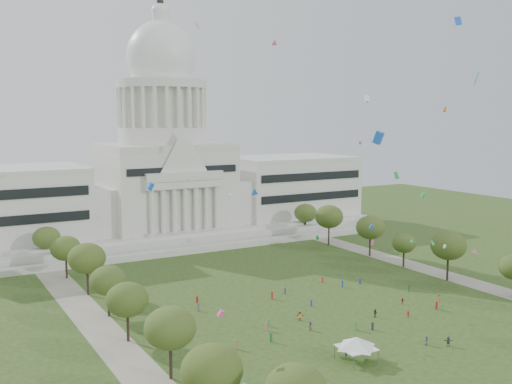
# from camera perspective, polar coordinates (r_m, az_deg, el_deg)

# --- Properties ---
(ground) EXTENTS (400.00, 400.00, 0.00)m
(ground) POSITION_cam_1_polar(r_m,az_deg,el_deg) (131.02, 10.06, -12.66)
(ground) COLOR #2D4219
(ground) RESTS_ON ground
(capitol) EXTENTS (160.00, 64.50, 91.30)m
(capitol) POSITION_cam_1_polar(r_m,az_deg,el_deg) (223.60, -8.76, 1.48)
(capitol) COLOR beige
(capitol) RESTS_ON ground
(path_left) EXTENTS (8.00, 160.00, 0.04)m
(path_left) POSITION_cam_1_polar(r_m,az_deg,el_deg) (135.58, -14.96, -12.10)
(path_left) COLOR gray
(path_left) RESTS_ON ground
(path_right) EXTENTS (8.00, 160.00, 0.04)m
(path_right) POSITION_cam_1_polar(r_m,az_deg,el_deg) (183.47, 15.65, -7.02)
(path_right) COLOR gray
(path_right) RESTS_ON ground
(row_tree_l_0) EXTENTS (8.85, 8.85, 12.59)m
(row_tree_l_0) POSITION_cam_1_polar(r_m,az_deg,el_deg) (87.67, -4.23, -16.57)
(row_tree_l_0) COLOR black
(row_tree_l_0) RESTS_ON ground
(row_tree_l_1) EXTENTS (8.86, 8.86, 12.59)m
(row_tree_l_1) POSITION_cam_1_polar(r_m,az_deg,el_deg) (104.08, -8.18, -12.71)
(row_tree_l_1) COLOR black
(row_tree_l_1) RESTS_ON ground
(row_tree_l_2) EXTENTS (8.42, 8.42, 11.97)m
(row_tree_l_2) POSITION_cam_1_polar(r_m,az_deg,el_deg) (122.09, -12.17, -9.99)
(row_tree_l_2) COLOR black
(row_tree_l_2) RESTS_ON ground
(row_tree_r_2) EXTENTS (9.55, 9.55, 13.58)m
(row_tree_r_2) POSITION_cam_1_polar(r_m,az_deg,el_deg) (170.22, 17.86, -4.88)
(row_tree_r_2) COLOR black
(row_tree_r_2) RESTS_ON ground
(row_tree_l_3) EXTENTS (8.12, 8.12, 11.55)m
(row_tree_l_3) POSITION_cam_1_polar(r_m,az_deg,el_deg) (137.75, -13.91, -8.19)
(row_tree_l_3) COLOR black
(row_tree_l_3) RESTS_ON ground
(row_tree_r_3) EXTENTS (7.01, 7.01, 9.98)m
(row_tree_r_3) POSITION_cam_1_polar(r_m,az_deg,el_deg) (182.53, 13.92, -4.77)
(row_tree_r_3) COLOR black
(row_tree_r_3) RESTS_ON ground
(row_tree_l_4) EXTENTS (9.29, 9.29, 13.21)m
(row_tree_l_4) POSITION_cam_1_polar(r_m,az_deg,el_deg) (154.84, -15.81, -6.09)
(row_tree_l_4) COLOR black
(row_tree_l_4) RESTS_ON ground
(row_tree_r_4) EXTENTS (9.19, 9.19, 13.06)m
(row_tree_r_4) POSITION_cam_1_polar(r_m,az_deg,el_deg) (193.63, 10.84, -3.33)
(row_tree_r_4) COLOR black
(row_tree_r_4) RESTS_ON ground
(row_tree_l_5) EXTENTS (8.33, 8.33, 11.85)m
(row_tree_l_5) POSITION_cam_1_polar(r_m,az_deg,el_deg) (172.52, -17.67, -5.14)
(row_tree_l_5) COLOR black
(row_tree_l_5) RESTS_ON ground
(row_tree_r_5) EXTENTS (9.82, 9.82, 13.96)m
(row_tree_r_5) POSITION_cam_1_polar(r_m,az_deg,el_deg) (208.21, 6.97, -2.34)
(row_tree_r_5) COLOR black
(row_tree_r_5) RESTS_ON ground
(row_tree_l_6) EXTENTS (8.19, 8.19, 11.64)m
(row_tree_l_6) POSITION_cam_1_polar(r_m,az_deg,el_deg) (189.69, -19.32, -4.15)
(row_tree_l_6) COLOR black
(row_tree_l_6) RESTS_ON ground
(row_tree_r_6) EXTENTS (8.42, 8.42, 11.97)m
(row_tree_r_6) POSITION_cam_1_polar(r_m,az_deg,el_deg) (224.24, 4.73, -2.00)
(row_tree_r_6) COLOR black
(row_tree_r_6) RESTS_ON ground
(event_tent) EXTENTS (8.78, 8.78, 4.65)m
(event_tent) POSITION_cam_1_polar(r_m,az_deg,el_deg) (113.38, 9.55, -13.91)
(event_tent) COLOR #4C4C4C
(event_tent) RESTS_ON ground
(person_0) EXTENTS (0.85, 0.91, 1.57)m
(person_0) POSITION_cam_1_polar(r_m,az_deg,el_deg) (157.42, 17.03, -9.16)
(person_0) COLOR olive
(person_0) RESTS_ON ground
(person_2) EXTENTS (0.94, 0.91, 1.67)m
(person_2) POSITION_cam_1_polar(r_m,az_deg,el_deg) (159.00, 14.40, -8.88)
(person_2) COLOR #33723F
(person_2) RESTS_ON ground
(person_3) EXTENTS (1.10, 1.16, 1.64)m
(person_3) POSITION_cam_1_polar(r_m,az_deg,el_deg) (139.24, 14.29, -11.21)
(person_3) COLOR #B21E1E
(person_3) RESTS_ON ground
(person_4) EXTENTS (0.75, 1.17, 1.87)m
(person_4) POSITION_cam_1_polar(r_m,az_deg,el_deg) (137.94, 11.27, -11.25)
(person_4) COLOR #26262B
(person_4) RESTS_ON ground
(person_5) EXTENTS (1.70, 1.84, 1.94)m
(person_5) POSITION_cam_1_polar(r_m,az_deg,el_deg) (133.71, 4.20, -11.71)
(person_5) COLOR #26262B
(person_5) RESTS_ON ground
(person_6) EXTENTS (0.66, 0.95, 1.86)m
(person_6) POSITION_cam_1_polar(r_m,az_deg,el_deg) (124.65, 15.92, -13.43)
(person_6) COLOR #4C4C51
(person_6) RESTS_ON ground
(person_7) EXTENTS (0.83, 0.87, 1.92)m
(person_7) POSITION_cam_1_polar(r_m,az_deg,el_deg) (115.31, 8.56, -14.94)
(person_7) COLOR #33723F
(person_7) RESTS_ON ground
(person_8) EXTENTS (1.09, 0.94, 1.92)m
(person_8) POSITION_cam_1_polar(r_m,az_deg,el_deg) (128.10, 5.17, -12.59)
(person_8) COLOR #994C8C
(person_8) RESTS_ON ground
(person_9) EXTENTS (1.10, 1.09, 1.58)m
(person_9) POSITION_cam_1_polar(r_m,az_deg,el_deg) (145.62, 17.29, -10.50)
(person_9) COLOR #33723F
(person_9) RESTS_ON ground
(person_10) EXTENTS (0.84, 1.07, 1.62)m
(person_10) POSITION_cam_1_polar(r_m,az_deg,el_deg) (148.36, 13.79, -10.04)
(person_10) COLOR #B21E1E
(person_10) RESTS_ON ground
(person_11) EXTENTS (1.95, 1.55, 1.97)m
(person_11) POSITION_cam_1_polar(r_m,az_deg,el_deg) (125.16, 17.84, -13.38)
(person_11) COLOR #4C4C51
(person_11) RESTS_ON ground
(distant_crowd) EXTENTS (62.67, 39.63, 1.94)m
(distant_crowd) POSITION_cam_1_polar(r_m,az_deg,el_deg) (132.88, 1.66, -11.85)
(distant_crowd) COLOR #994C8C
(distant_crowd) RESTS_ON ground
(kite_swarm) EXTENTS (97.61, 101.10, 65.56)m
(kite_swarm) POSITION_cam_1_polar(r_m,az_deg,el_deg) (130.06, 10.33, 0.70)
(kite_swarm) COLOR #E54C8C
(kite_swarm) RESTS_ON ground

